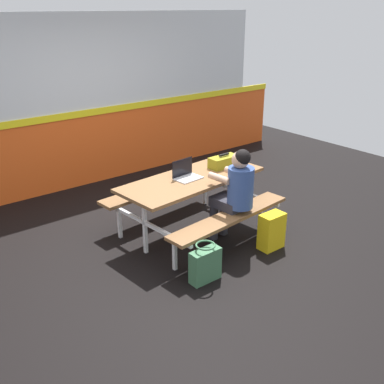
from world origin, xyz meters
TOP-DOWN VIEW (x-y plane):
  - ground_plane at (0.00, 0.00)m, footprint 10.00×10.00m
  - accent_backdrop at (0.00, 2.40)m, footprint 8.00×0.14m
  - picnic_table_main at (0.24, -0.00)m, footprint 1.92×1.71m
  - student_nearer at (0.45, -0.54)m, footprint 0.39×0.54m
  - laptop_silver at (0.17, 0.03)m, footprint 0.34×0.25m
  - toolbox_grey at (0.80, 0.05)m, footprint 0.40×0.18m
  - backpack_dark at (0.72, -0.89)m, footprint 0.30×0.22m
  - tote_bag_bright at (-0.34, -0.94)m, footprint 0.34×0.21m

SIDE VIEW (x-z plane):
  - ground_plane at x=0.00m, z-range -0.02..0.00m
  - tote_bag_bright at x=-0.34m, z-range -0.02..0.41m
  - backpack_dark at x=0.72m, z-range 0.00..0.44m
  - picnic_table_main at x=0.24m, z-range 0.20..0.94m
  - student_nearer at x=0.45m, z-range 0.10..1.31m
  - laptop_silver at x=0.17m, z-range 0.67..0.90m
  - toolbox_grey at x=0.80m, z-range 0.72..0.90m
  - accent_backdrop at x=0.00m, z-range -0.05..2.55m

